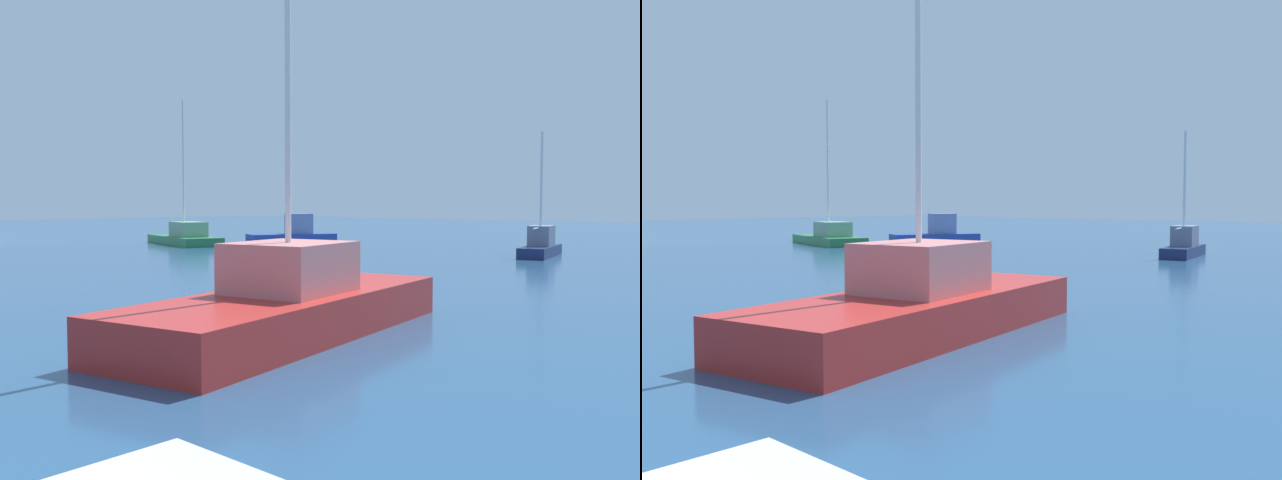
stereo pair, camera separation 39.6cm
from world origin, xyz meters
The scene contains 5 objects.
water centered at (15.00, 20.00, 0.00)m, with size 160.00×160.00×0.00m, color navy.
sailboat_navy_mid_harbor centered at (32.62, 10.48, 0.58)m, with size 4.96×2.37×6.12m.
sailboat_red_far_right centered at (9.94, 5.38, 0.63)m, with size 8.85×4.38×10.33m.
motorboat_blue_distant_east centered at (27.60, 22.71, 0.64)m, with size 5.08×3.62×2.04m.
sailboat_green_distant_north centered at (26.55, 31.21, 0.52)m, with size 4.33×7.54×9.10m.
Camera 1 is at (0.23, -4.34, 2.67)m, focal length 38.71 mm.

